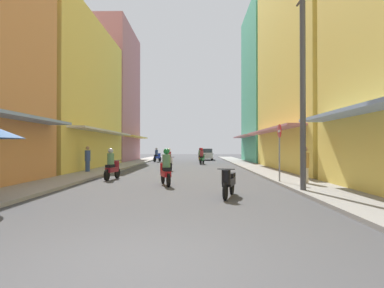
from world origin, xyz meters
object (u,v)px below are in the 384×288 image
(pedestrian_far, at_px, (88,160))
(pedestrian_midway, at_px, (305,166))
(motorbike_blue, at_px, (157,155))
(motorbike_green, at_px, (202,157))
(parked_car, at_px, (206,154))
(street_sign_no_entry, at_px, (279,145))
(motorbike_silver, at_px, (169,160))
(motorbike_maroon, at_px, (112,166))
(utility_pole, at_px, (303,85))
(motorbike_red, at_px, (166,169))
(motorbike_orange, at_px, (200,156))
(motorbike_black, at_px, (229,182))

(pedestrian_far, relative_size, pedestrian_midway, 1.02)
(motorbike_blue, height_order, motorbike_green, same)
(parked_car, relative_size, street_sign_no_entry, 1.60)
(motorbike_silver, xyz_separation_m, pedestrian_midway, (6.49, -8.69, 0.13))
(motorbike_green, bearing_deg, motorbike_maroon, -108.79)
(pedestrian_midway, xyz_separation_m, utility_pole, (-0.80, -2.10, 3.03))
(motorbike_red, distance_m, motorbike_silver, 8.58)
(motorbike_orange, height_order, street_sign_no_entry, street_sign_no_entry)
(motorbike_silver, height_order, motorbike_green, same)
(motorbike_green, xyz_separation_m, pedestrian_far, (-7.32, -10.33, 0.14))
(motorbike_blue, distance_m, utility_pole, 25.44)
(motorbike_blue, xyz_separation_m, motorbike_red, (3.07, -21.66, 0.00))
(motorbike_red, distance_m, motorbike_green, 16.45)
(motorbike_green, xyz_separation_m, street_sign_no_entry, (3.13, -15.81, 1.01))
(motorbike_silver, xyz_separation_m, pedestrian_far, (-4.87, -2.54, 0.14))
(motorbike_maroon, xyz_separation_m, utility_pole, (8.02, -4.51, 3.15))
(motorbike_silver, height_order, utility_pole, utility_pole)
(motorbike_red, distance_m, pedestrian_far, 8.12)
(pedestrian_far, relative_size, utility_pole, 0.22)
(motorbike_blue, distance_m, motorbike_silver, 13.33)
(parked_car, xyz_separation_m, pedestrian_midway, (3.30, -26.55, 0.09))
(motorbike_maroon, height_order, street_sign_no_entry, street_sign_no_entry)
(motorbike_blue, height_order, parked_car, motorbike_blue)
(motorbike_blue, xyz_separation_m, utility_pole, (8.17, -23.89, 3.15))
(parked_car, height_order, street_sign_no_entry, street_sign_no_entry)
(street_sign_no_entry, bearing_deg, motorbike_orange, 100.10)
(pedestrian_far, height_order, pedestrian_midway, pedestrian_far)
(motorbike_black, bearing_deg, street_sign_no_entry, 54.71)
(motorbike_silver, xyz_separation_m, parked_car, (3.18, 17.86, 0.04))
(motorbike_green, xyz_separation_m, pedestrian_midway, (4.03, -16.47, 0.13))
(motorbike_green, height_order, parked_car, motorbike_green)
(motorbike_black, xyz_separation_m, motorbike_red, (-2.36, 3.21, 0.20))
(motorbike_blue, bearing_deg, motorbike_orange, -30.46)
(motorbike_blue, bearing_deg, motorbike_red, -81.94)
(motorbike_red, distance_m, parked_car, 26.54)
(motorbike_black, distance_m, motorbike_silver, 12.13)
(motorbike_maroon, distance_m, pedestrian_midway, 9.14)
(motorbike_silver, bearing_deg, street_sign_no_entry, -55.16)
(parked_car, bearing_deg, motorbike_blue, -139.95)
(motorbike_orange, height_order, motorbike_maroon, same)
(motorbike_silver, relative_size, pedestrian_far, 1.05)
(motorbike_black, height_order, pedestrian_far, pedestrian_far)
(motorbike_black, xyz_separation_m, motorbike_maroon, (-5.27, 5.49, 0.20))
(motorbike_silver, bearing_deg, motorbike_blue, 100.70)
(motorbike_black, height_order, motorbike_blue, motorbike_blue)
(motorbike_orange, height_order, parked_car, motorbike_orange)
(motorbike_black, distance_m, parked_car, 29.63)
(pedestrian_far, bearing_deg, motorbike_green, 54.65)
(motorbike_red, relative_size, motorbike_green, 0.98)
(motorbike_black, bearing_deg, parked_car, 89.55)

